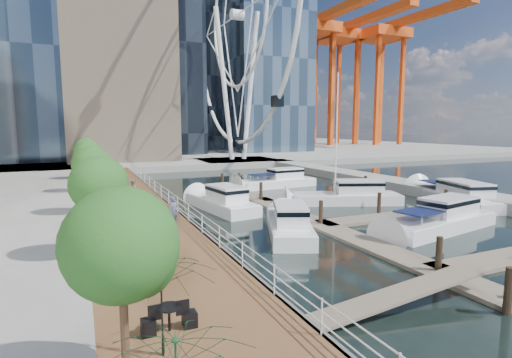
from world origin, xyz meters
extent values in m
plane|color=black|center=(0.00, 0.00, 0.00)|extent=(520.00, 520.00, 0.00)
cube|color=brown|center=(-9.00, 15.00, 0.50)|extent=(6.00, 60.00, 1.00)
cube|color=#595954|center=(-6.00, 15.00, 0.50)|extent=(0.25, 60.00, 1.00)
cube|color=gray|center=(0.00, 102.00, 0.50)|extent=(200.00, 114.00, 1.00)
cube|color=gray|center=(20.00, 20.00, 0.50)|extent=(4.00, 60.00, 1.00)
cube|color=gray|center=(14.00, 52.00, 0.50)|extent=(14.00, 12.00, 1.00)
cube|color=#6D6051|center=(3.00, 10.00, 0.10)|extent=(2.00, 32.00, 0.20)
cube|color=#6D6051|center=(9.00, 8.00, 0.10)|extent=(12.00, 2.00, 0.20)
cube|color=#6D6051|center=(9.00, 18.00, 0.10)|extent=(12.00, 2.00, 0.20)
cylinder|color=white|center=(11.50, 52.00, 14.00)|extent=(0.80, 0.80, 26.00)
cylinder|color=white|center=(16.50, 52.00, 14.00)|extent=(0.80, 0.80, 26.00)
torus|color=white|center=(14.00, 52.00, 26.00)|extent=(0.70, 44.70, 44.70)
cylinder|color=#3F2B1C|center=(-11.40, -6.00, 2.20)|extent=(0.20, 0.20, 2.40)
sphere|color=#265B1E|center=(-11.40, -6.00, 4.30)|extent=(2.60, 2.60, 2.60)
cylinder|color=#3F2B1C|center=(-11.40, 4.00, 2.20)|extent=(0.20, 0.20, 2.40)
sphere|color=#265B1E|center=(-11.40, 4.00, 4.30)|extent=(2.60, 2.60, 2.60)
cylinder|color=#3F2B1C|center=(-11.40, 14.00, 2.20)|extent=(0.20, 0.20, 2.40)
sphere|color=#265B1E|center=(-11.40, 14.00, 4.30)|extent=(2.60, 2.60, 2.60)
cylinder|color=#3F2B1C|center=(-11.40, 24.00, 2.20)|extent=(0.20, 0.20, 2.40)
sphere|color=#265B1E|center=(-11.40, 24.00, 4.30)|extent=(2.60, 2.60, 2.60)
cylinder|color=#3F2B1C|center=(-11.40, 34.00, 2.20)|extent=(0.20, 0.20, 2.40)
sphere|color=#265B1E|center=(-11.40, 34.00, 4.30)|extent=(2.60, 2.60, 2.60)
imported|color=#494E62|center=(-7.18, 8.23, 1.89)|extent=(0.77, 0.65, 1.79)
imported|color=gray|center=(-8.41, 17.73, 1.83)|extent=(0.96, 1.02, 1.67)
imported|color=#333C40|center=(-9.10, 28.27, 1.94)|extent=(1.14, 1.05, 1.88)
imported|color=#0E3616|center=(-10.41, -5.21, 2.31)|extent=(3.54, 3.58, 2.62)
imported|color=#0F3814|center=(-9.97, 3.04, 2.02)|extent=(2.69, 2.72, 2.04)
camera|label=1|loc=(-12.12, -15.00, 6.89)|focal=28.00mm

